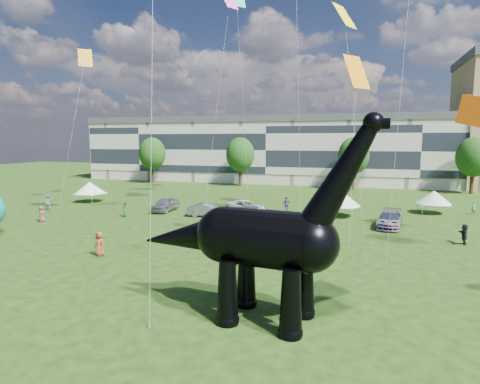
# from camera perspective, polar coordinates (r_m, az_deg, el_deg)

# --- Properties ---
(ground) EXTENTS (220.00, 220.00, 0.00)m
(ground) POSITION_cam_1_polar(r_m,az_deg,el_deg) (21.41, -10.65, -15.98)
(ground) COLOR #16330C
(ground) RESTS_ON ground
(terrace_row) EXTENTS (78.00, 11.00, 12.00)m
(terrace_row) POSITION_cam_1_polar(r_m,az_deg,el_deg) (81.25, 4.58, 5.68)
(terrace_row) COLOR beige
(terrace_row) RESTS_ON ground
(tree_far_left) EXTENTS (5.20, 5.20, 9.44)m
(tree_far_left) POSITION_cam_1_polar(r_m,az_deg,el_deg) (80.59, -12.39, 5.73)
(tree_far_left) COLOR #382314
(tree_far_left) RESTS_ON ground
(tree_mid_left) EXTENTS (5.20, 5.20, 9.44)m
(tree_mid_left) POSITION_cam_1_polar(r_m,az_deg,el_deg) (73.53, 0.02, 5.75)
(tree_mid_left) COLOR #382314
(tree_mid_left) RESTS_ON ground
(tree_mid_right) EXTENTS (5.20, 5.20, 9.44)m
(tree_mid_right) POSITION_cam_1_polar(r_m,az_deg,el_deg) (70.41, 15.87, 5.39)
(tree_mid_right) COLOR #382314
(tree_mid_right) RESTS_ON ground
(tree_far_right) EXTENTS (5.20, 5.20, 9.44)m
(tree_far_right) POSITION_cam_1_polar(r_m,az_deg,el_deg) (72.38, 30.31, 4.71)
(tree_far_right) COLOR #382314
(tree_far_right) RESTS_ON ground
(dinosaur_sculpture) EXTENTS (12.21, 3.76, 9.94)m
(dinosaur_sculpture) POSITION_cam_1_polar(r_m,az_deg,el_deg) (18.87, 2.33, -7.01)
(dinosaur_sculpture) COLOR black
(dinosaur_sculpture) RESTS_ON ground
(car_silver) EXTENTS (2.10, 4.89, 1.65)m
(car_silver) POSITION_cam_1_polar(r_m,az_deg,el_deg) (48.48, -10.60, -1.75)
(car_silver) COLOR #A5A5AA
(car_silver) RESTS_ON ground
(car_grey) EXTENTS (4.59, 2.33, 1.44)m
(car_grey) POSITION_cam_1_polar(r_m,az_deg,el_deg) (44.62, -4.60, -2.57)
(car_grey) COLOR slate
(car_grey) RESTS_ON ground
(car_white) EXTENTS (5.55, 4.43, 1.40)m
(car_white) POSITION_cam_1_polar(r_m,az_deg,el_deg) (47.05, 0.81, -2.05)
(car_white) COLOR white
(car_white) RESTS_ON ground
(car_dark) EXTENTS (2.83, 5.59, 1.55)m
(car_dark) POSITION_cam_1_polar(r_m,az_deg,el_deg) (41.56, 20.52, -3.69)
(car_dark) COLOR #595960
(car_dark) RESTS_ON ground
(gazebo_near) EXTENTS (4.77, 4.77, 2.87)m
(gazebo_near) POSITION_cam_1_polar(r_m,az_deg,el_deg) (45.63, 14.23, -0.91)
(gazebo_near) COLOR silver
(gazebo_near) RESTS_ON ground
(gazebo_far) EXTENTS (4.01, 4.01, 2.67)m
(gazebo_far) POSITION_cam_1_polar(r_m,az_deg,el_deg) (51.20, 25.86, -0.70)
(gazebo_far) COLOR silver
(gazebo_far) RESTS_ON ground
(gazebo_left) EXTENTS (4.23, 4.23, 2.79)m
(gazebo_left) POSITION_cam_1_polar(r_m,az_deg,el_deg) (58.33, -20.57, 0.57)
(gazebo_left) COLOR white
(gazebo_left) RESTS_ON ground
(visitors) EXTENTS (49.37, 26.83, 1.83)m
(visitors) POSITION_cam_1_polar(r_m,az_deg,el_deg) (39.60, -5.20, -3.63)
(visitors) COLOR brown
(visitors) RESTS_ON ground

